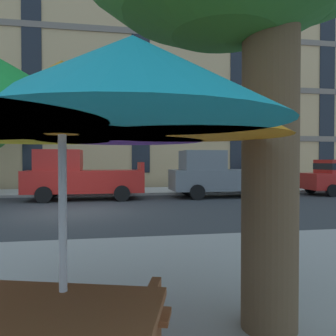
% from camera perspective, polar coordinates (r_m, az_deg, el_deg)
% --- Properties ---
extents(ground_plane, '(120.00, 120.00, 0.00)m').
position_cam_1_polar(ground_plane, '(11.71, -16.09, -7.27)').
color(ground_plane, '#2D3033').
extents(sidewalk_far, '(56.00, 3.60, 0.12)m').
position_cam_1_polar(sidewalk_far, '(18.43, -13.83, -3.97)').
color(sidewalk_far, '#B2ADA3').
rests_on(sidewalk_far, ground).
extents(apartment_building, '(37.82, 12.08, 19.20)m').
position_cam_1_polar(apartment_building, '(27.68, -12.73, 17.74)').
color(apartment_building, tan).
rests_on(apartment_building, ground).
extents(pickup_red, '(5.10, 2.12, 2.20)m').
position_cam_1_polar(pickup_red, '(15.29, -14.82, -1.41)').
color(pickup_red, '#B21E19').
rests_on(pickup_red, ground).
extents(pickup_gray, '(5.10, 2.12, 2.20)m').
position_cam_1_polar(pickup_gray, '(16.08, 8.78, -1.26)').
color(pickup_gray, slate).
rests_on(pickup_gray, ground).
extents(patio_umbrella, '(3.42, 3.17, 2.45)m').
position_cam_1_polar(patio_umbrella, '(2.57, -17.61, 10.62)').
color(patio_umbrella, silver).
rests_on(patio_umbrella, ground).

